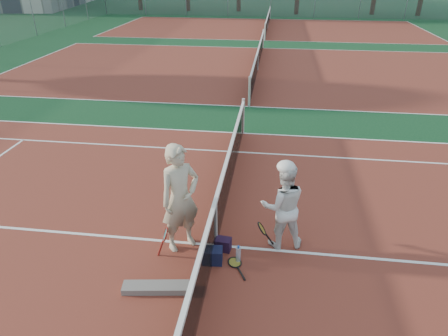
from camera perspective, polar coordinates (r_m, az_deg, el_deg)
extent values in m
plane|color=#0F371B|center=(7.58, -1.14, -11.02)|extent=(130.00, 130.00, 0.00)
cube|color=maroon|center=(7.58, -1.14, -11.00)|extent=(23.77, 10.97, 0.01)
cube|color=maroon|center=(19.94, 4.82, 13.78)|extent=(23.77, 10.97, 0.01)
cube|color=maroon|center=(33.20, 6.23, 19.24)|extent=(23.77, 10.97, 0.01)
imported|color=beige|center=(7.05, -6.27, -4.34)|extent=(0.88, 0.86, 2.04)
imported|color=white|center=(7.22, 8.42, -5.40)|extent=(0.91, 0.77, 1.66)
cube|color=black|center=(7.14, -1.70, -12.40)|extent=(0.38, 0.27, 0.28)
cube|color=black|center=(7.42, -0.16, -10.83)|extent=(0.32, 0.24, 0.24)
cube|color=slate|center=(6.78, -9.71, -16.49)|extent=(1.09, 0.39, 0.11)
cylinder|color=#C8E3FD|center=(7.15, 2.05, -12.28)|extent=(0.09, 0.09, 0.30)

